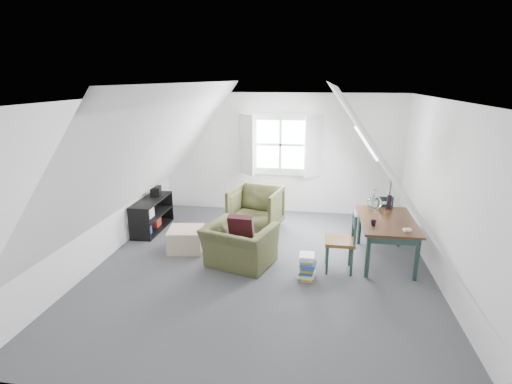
% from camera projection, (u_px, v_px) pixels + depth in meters
% --- Properties ---
extents(floor, '(5.50, 5.50, 0.00)m').
position_uv_depth(floor, '(262.00, 267.00, 6.09)').
color(floor, '#48484C').
rests_on(floor, ground).
extents(ceiling, '(5.50, 5.50, 0.00)m').
position_uv_depth(ceiling, '(263.00, 99.00, 5.40)').
color(ceiling, white).
rests_on(ceiling, wall_back).
extents(wall_back, '(5.00, 0.00, 5.00)m').
position_uv_depth(wall_back, '(280.00, 154.00, 8.36)').
color(wall_back, white).
rests_on(wall_back, ground).
extents(wall_front, '(5.00, 0.00, 5.00)m').
position_uv_depth(wall_front, '(214.00, 280.00, 3.13)').
color(wall_front, white).
rests_on(wall_front, ground).
extents(wall_left, '(0.00, 5.50, 5.50)m').
position_uv_depth(wall_left, '(101.00, 182.00, 6.11)').
color(wall_left, white).
rests_on(wall_left, ground).
extents(wall_right, '(0.00, 5.50, 5.50)m').
position_uv_depth(wall_right, '(446.00, 196.00, 5.38)').
color(wall_right, white).
rests_on(wall_right, ground).
extents(slope_left, '(3.19, 5.50, 4.48)m').
position_uv_depth(slope_left, '(158.00, 149.00, 5.83)').
color(slope_left, white).
rests_on(slope_left, wall_left).
extents(slope_right, '(3.19, 5.50, 4.48)m').
position_uv_depth(slope_right, '(376.00, 156.00, 5.37)').
color(slope_right, white).
rests_on(slope_right, wall_right).
extents(dormer_window, '(1.71, 0.35, 1.30)m').
position_uv_depth(dormer_window, '(280.00, 145.00, 8.23)').
color(dormer_window, white).
rests_on(dormer_window, wall_back).
extents(skylight, '(0.35, 0.75, 0.47)m').
position_uv_depth(skylight, '(366.00, 143.00, 6.61)').
color(skylight, white).
rests_on(skylight, slope_right).
extents(armchair_near, '(1.20, 1.11, 0.64)m').
position_uv_depth(armchair_near, '(240.00, 264.00, 6.18)').
color(armchair_near, '#404323').
rests_on(armchair_near, floor).
extents(armchair_far, '(1.04, 1.06, 0.82)m').
position_uv_depth(armchair_far, '(256.00, 229.00, 7.61)').
color(armchair_far, '#404323').
rests_on(armchair_far, floor).
extents(throw_pillow, '(0.40, 0.25, 0.40)m').
position_uv_depth(throw_pillow, '(241.00, 227.00, 6.16)').
color(throw_pillow, '#360E17').
rests_on(throw_pillow, armchair_near).
extents(ottoman, '(0.63, 0.63, 0.37)m').
position_uv_depth(ottoman, '(186.00, 239.00, 6.67)').
color(ottoman, '#BFAB94').
rests_on(ottoman, floor).
extents(dining_table, '(0.82, 1.36, 0.68)m').
position_uv_depth(dining_table, '(387.00, 225.00, 6.16)').
color(dining_table, '#341B0D').
rests_on(dining_table, floor).
extents(demijohn, '(0.23, 0.23, 0.33)m').
position_uv_depth(demijohn, '(374.00, 202.00, 6.55)').
color(demijohn, silver).
rests_on(demijohn, dining_table).
extents(vase_twigs, '(0.08, 0.08, 0.59)m').
position_uv_depth(vase_twigs, '(389.00, 201.00, 6.61)').
color(vase_twigs, black).
rests_on(vase_twigs, dining_table).
extents(cup, '(0.09, 0.09, 0.08)m').
position_uv_depth(cup, '(373.00, 226.00, 5.89)').
color(cup, black).
rests_on(cup, dining_table).
extents(paper_box, '(0.12, 0.09, 0.04)m').
position_uv_depth(paper_box, '(407.00, 230.00, 5.67)').
color(paper_box, white).
rests_on(paper_box, dining_table).
extents(dining_chair_far, '(0.41, 0.41, 0.86)m').
position_uv_depth(dining_chair_far, '(380.00, 217.00, 6.96)').
color(dining_chair_far, brown).
rests_on(dining_chair_far, floor).
extents(dining_chair_near, '(0.43, 0.43, 0.92)m').
position_uv_depth(dining_chair_near, '(342.00, 240.00, 5.87)').
color(dining_chair_near, brown).
rests_on(dining_chair_near, floor).
extents(media_shelf, '(0.39, 1.17, 0.60)m').
position_uv_depth(media_shelf, '(151.00, 217.00, 7.50)').
color(media_shelf, black).
rests_on(media_shelf, floor).
extents(electronics_box, '(0.21, 0.27, 0.19)m').
position_uv_depth(electronics_box, '(156.00, 191.00, 7.66)').
color(electronics_box, black).
rests_on(electronics_box, media_shelf).
extents(magazine_stack, '(0.27, 0.32, 0.36)m').
position_uv_depth(magazine_stack, '(307.00, 267.00, 5.70)').
color(magazine_stack, '#B29933').
rests_on(magazine_stack, floor).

